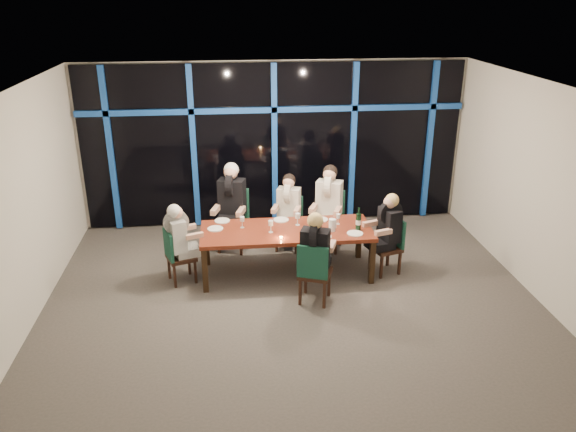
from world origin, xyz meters
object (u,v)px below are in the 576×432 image
Objects in this scene: diner_far_left at (231,195)px; diner_end_left at (179,232)px; chair_end_left at (176,253)px; chair_far_right at (329,216)px; diner_far_mid at (288,201)px; diner_end_right at (388,222)px; diner_near_mid at (316,244)px; chair_near_mid at (314,270)px; dining_table at (287,233)px; chair_far_mid at (289,220)px; water_pitcher at (332,225)px; wine_bottle at (358,222)px; chair_far_left at (234,216)px; chair_end_right at (390,242)px; diner_far_right at (329,196)px.

diner_far_left is 1.32m from diner_end_left.
diner_far_left is at bearing -59.12° from chair_end_left.
chair_far_right is 1.14× the size of diner_far_mid.
diner_end_right is 0.95× the size of diner_near_mid.
dining_table is at bearing -52.41° from chair_near_mid.
dining_table is 3.01× the size of diner_end_right.
chair_far_mid is 0.89× the size of diner_far_left.
water_pitcher is at bearing -111.13° from chair_end_left.
chair_near_mid reaches higher than chair_far_mid.
dining_table is at bearing -107.02° from chair_end_left.
chair_near_mid is at bearing -73.21° from dining_table.
diner_far_mid is (-0.02, -0.07, 0.36)m from chair_far_mid.
diner_far_left is 2.20m from wine_bottle.
chair_near_mid is at bearing -73.86° from diner_end_right.
wine_bottle is at bearing -115.92° from diner_near_mid.
diner_far_mid is at bearing 132.13° from wine_bottle.
dining_table is 1.31m from diner_far_left.
chair_far_right is 2.64m from diner_end_left.
diner_near_mid is at bearing -43.70° from chair_far_left.
diner_far_mid is at bearing 7.00° from chair_far_left.
diner_end_right is at bearing -127.81° from diner_near_mid.
diner_far_left is 5.30× the size of water_pitcher.
dining_table is 2.94× the size of chair_end_right.
chair_far_left is at bearing -171.25° from diner_far_mid.
diner_end_right is (0.74, -0.95, -0.11)m from diner_far_right.
diner_far_left is 2.59m from diner_end_right.
wine_bottle reaches higher than chair_far_right.
diner_end_right reaches higher than chair_end_right.
dining_table is at bearing -108.89° from chair_far_right.
diner_far_right reaches higher than dining_table.
diner_far_left is at bearing -39.29° from chair_near_mid.
diner_far_left is 2.78× the size of wine_bottle.
diner_far_mid reaches higher than diner_end_right.
diner_far_right is (1.61, -0.14, -0.03)m from diner_far_left.
diner_near_mid is at bearing -42.01° from diner_far_left.
chair_near_mid is at bearing -134.95° from wine_bottle.
wine_bottle is (1.07, -0.14, 0.21)m from dining_table.
chair_far_left is 1.62m from chair_far_right.
dining_table is at bearing -36.75° from chair_far_left.
wine_bottle is (-0.53, -0.05, 0.40)m from chair_end_right.
wine_bottle is at bearing -111.85° from diner_end_left.
chair_far_mid is 0.68m from chair_far_right.
diner_far_mid is at bearing -64.35° from chair_near_mid.
diner_far_right is at bearing -155.81° from chair_end_right.
chair_far_right is (0.67, -0.06, 0.06)m from chair_far_mid.
diner_near_mid reaches higher than chair_near_mid.
diner_far_left is (-1.64, 0.06, 0.43)m from chair_far_right.
chair_end_right is at bearing -25.56° from diner_far_right.
chair_end_right is 2.69m from diner_far_left.
water_pitcher is (-0.93, -0.04, 0.35)m from chair_end_right.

